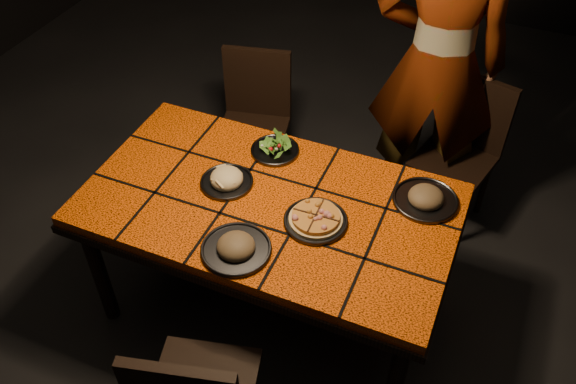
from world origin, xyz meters
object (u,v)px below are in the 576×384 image
at_px(chair_far_right, 463,143).
at_px(plate_pizza, 316,219).
at_px(diner, 438,64).
at_px(dining_table, 269,213).
at_px(plate_pasta, 227,180).
at_px(chair_far_left, 255,114).

height_order(chair_far_right, plate_pizza, chair_far_right).
xyz_separation_m(chair_far_right, plate_pizza, (-0.44, -1.10, 0.28)).
bearing_deg(diner, plate_pizza, 68.28).
relative_size(dining_table, chair_far_right, 1.89).
bearing_deg(plate_pizza, plate_pasta, 171.26).
distance_m(chair_far_right, plate_pasta, 1.39).
height_order(chair_far_left, chair_far_right, chair_far_right).
bearing_deg(chair_far_left, plate_pizza, -64.59).
relative_size(diner, plate_pasta, 7.92).
height_order(diner, plate_pizza, diner).
distance_m(chair_far_right, diner, 0.49).
relative_size(chair_far_left, chair_far_right, 1.00).
bearing_deg(chair_far_left, dining_table, -73.68).
distance_m(diner, plate_pasta, 1.25).
height_order(chair_far_left, plate_pizza, chair_far_left).
bearing_deg(dining_table, chair_far_left, 119.24).
distance_m(diner, plate_pizza, 1.14).
bearing_deg(chair_far_right, chair_far_left, -156.10).
distance_m(chair_far_right, plate_pizza, 1.22).
distance_m(plate_pizza, plate_pasta, 0.45).
xyz_separation_m(chair_far_left, chair_far_right, (1.16, 0.20, 0.00)).
xyz_separation_m(chair_far_left, plate_pizza, (0.71, -0.90, 0.28)).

